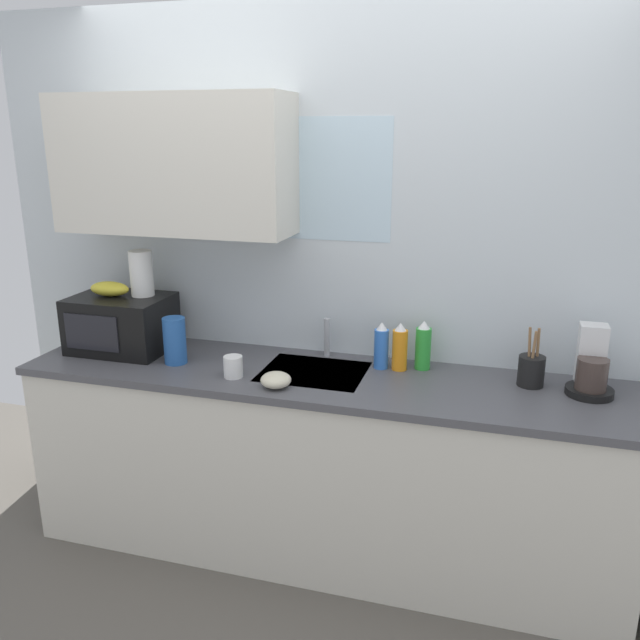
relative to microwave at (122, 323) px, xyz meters
The scene contains 14 objects.
kitchen_wall_assembly 0.97m from the microwave, 16.49° to the left, with size 3.49×0.42×2.50m.
counter_unit 1.18m from the microwave, ahead, with size 2.72×0.63×0.90m.
sink_faucet 1.01m from the microwave, 10.96° to the left, with size 0.03×0.03×0.19m, color #B2B5BA.
microwave is the anchor object (origin of this frame).
banana_bunch 0.18m from the microwave, behind, with size 0.20×0.11×0.07m, color gold.
paper_towel_roll 0.27m from the microwave, 27.17° to the left, with size 0.11×0.11×0.22m, color white.
coffee_maker 2.15m from the microwave, ahead, with size 0.19×0.21×0.28m.
dish_soap_bottle_blue 1.27m from the microwave, ahead, with size 0.07×0.07×0.22m.
dish_soap_bottle_orange 1.36m from the microwave, ahead, with size 0.07×0.07×0.22m.
dish_soap_bottle_green 1.46m from the microwave, ahead, with size 0.07×0.07×0.23m.
cereal_canister 0.36m from the microwave, 16.13° to the right, with size 0.10×0.10×0.22m, color #2659A5.
mug_white 0.70m from the microwave, 15.73° to the right, with size 0.08×0.08×0.10m, color white.
utensil_crock 1.92m from the microwave, ahead, with size 0.11×0.11×0.26m.
small_bowl 0.93m from the microwave, 15.61° to the right, with size 0.13×0.13×0.07m, color beige.
Camera 1 is at (0.75, -2.57, 1.94)m, focal length 36.11 mm.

